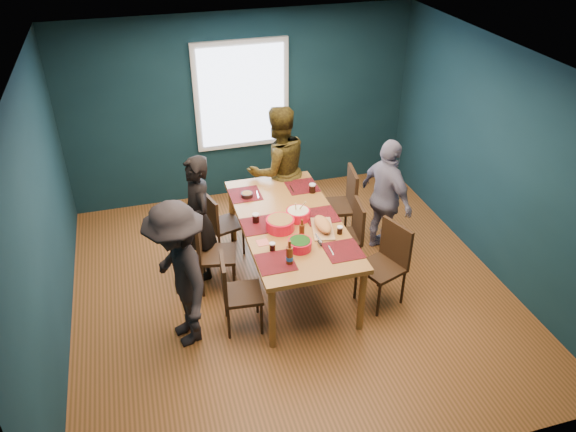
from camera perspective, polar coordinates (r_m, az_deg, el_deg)
name	(u,v)px	position (r m, az deg, el deg)	size (l,w,h in m)	color
room	(285,178)	(6.20, -0.36, 3.89)	(5.01, 5.01, 2.71)	brown
dining_table	(290,226)	(6.46, 0.23, -1.06)	(1.13, 2.24, 0.85)	#A36D31
chair_left_far	(219,221)	(7.10, -7.06, -0.47)	(0.48, 0.48, 0.86)	black
chair_left_mid	(209,249)	(6.54, -8.04, -3.31)	(0.50, 0.50, 0.94)	black
chair_left_near	(234,288)	(5.96, -5.51, -7.34)	(0.45, 0.45, 0.90)	black
chair_right_far	(343,200)	(7.37, 5.63, 1.67)	(0.52, 0.52, 1.01)	black
chair_right_mid	(350,231)	(6.85, 6.33, -1.52)	(0.46, 0.46, 0.91)	black
chair_right_near	(388,258)	(6.39, 10.11, -4.22)	(0.56, 0.56, 0.98)	black
person_far_left	(198,219)	(6.64, -9.11, -0.28)	(0.57, 0.38, 1.58)	black
person_back	(278,170)	(7.43, -1.00, 4.71)	(0.86, 0.67, 1.76)	black
person_right	(386,198)	(7.10, 9.97, 1.80)	(0.91, 0.38, 1.55)	silver
person_near_left	(179,276)	(5.73, -11.01, -5.97)	(1.06, 0.61, 1.65)	black
bowl_salad	(280,224)	(6.23, -0.79, -0.79)	(0.32, 0.32, 0.13)	red
bowl_dumpling	(298,214)	(6.42, 1.03, 0.20)	(0.27, 0.27, 0.26)	red
bowl_herbs	(300,244)	(5.92, 1.21, -2.89)	(0.25, 0.25, 0.11)	red
cutting_board	(323,225)	(6.23, 3.54, -0.96)	(0.32, 0.58, 0.13)	tan
small_bowl	(247,195)	(6.87, -4.19, 2.17)	(0.14, 0.14, 0.06)	black
beer_bottle_a	(290,256)	(5.68, 0.16, -4.03)	(0.08, 0.08, 0.28)	#4E240D
beer_bottle_b	(302,231)	(6.08, 1.42, -1.50)	(0.06, 0.06, 0.23)	#4E240D
cola_glass_a	(272,246)	(5.90, -1.60, -3.10)	(0.07, 0.07, 0.09)	black
cola_glass_b	(340,230)	(6.19, 5.29, -1.40)	(0.06, 0.06, 0.09)	black
cola_glass_c	(312,188)	(6.95, 2.49, 2.88)	(0.08, 0.08, 0.11)	black
cola_glass_d	(256,218)	(6.35, -3.29, -0.18)	(0.08, 0.08, 0.11)	black
napkin_a	(313,212)	(6.58, 2.58, 0.42)	(0.14, 0.14, 0.00)	#E16A5E
napkin_b	(263,242)	(6.05, -2.58, -2.71)	(0.13, 0.13, 0.00)	#E16A5E
napkin_c	(341,251)	(5.94, 5.42, -3.53)	(0.16, 0.16, 0.00)	#E16A5E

